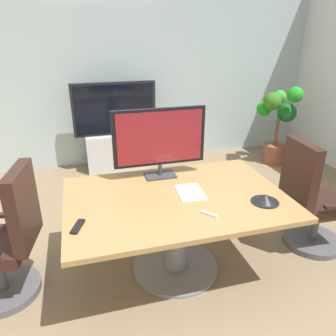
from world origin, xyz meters
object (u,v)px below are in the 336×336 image
Objects in this scene: office_chair_left at (7,246)px; conference_phone at (265,199)px; wall_display_unit at (117,141)px; potted_plant at (278,121)px; conference_table at (176,216)px; tv_monitor at (160,139)px; office_chair_right at (311,205)px; remote_control at (78,226)px.

conference_phone is at bearing 89.47° from office_chair_left.
wall_display_unit is 1.06× the size of potted_plant.
tv_monitor is at bearing 93.47° from conference_table.
wall_display_unit is (1.14, 2.38, -0.01)m from office_chair_left.
conference_phone is (1.98, -0.35, 0.30)m from office_chair_left.
conference_table is at bearing 92.72° from office_chair_right.
tv_monitor is 2.12m from wall_display_unit.
tv_monitor is at bearing -145.58° from potted_plant.
office_chair_right is 2.22m from potted_plant.
conference_table is 8.12× the size of conference_phone.
tv_monitor is 1.08m from remote_control.
wall_display_unit is 2.49m from potted_plant.
conference_phone is at bearing 114.56° from office_chair_right.
conference_table is 2.13× the size of tv_monitor.
office_chair_left reaches higher than remote_control.
tv_monitor is (-0.03, 0.43, 0.55)m from conference_table.
potted_plant is 2.78m from conference_phone.
potted_plant is at bearing 54.84° from conference_phone.
office_chair_right reaches higher than conference_table.
conference_table is 0.74m from conference_phone.
wall_display_unit is at bearing 169.52° from potted_plant.
office_chair_left is 1.30× the size of tv_monitor.
wall_display_unit is 7.71× the size of remote_control.
office_chair_right is 6.41× the size of remote_control.
conference_table is 0.85m from remote_control.
wall_display_unit is (-1.52, 2.46, -0.01)m from office_chair_right.
office_chair_left and office_chair_right have the same top height.
office_chair_left is 6.41× the size of remote_control.
potted_plant reaches higher than conference_table.
potted_plant is (2.44, -0.45, 0.25)m from wall_display_unit.
office_chair_left is at bearing -151.76° from potted_plant.
wall_display_unit reaches higher than office_chair_left.
office_chair_left is 2.04m from conference_phone.
potted_plant reaches higher than conference_phone.
tv_monitor reaches higher than office_chair_left.
wall_display_unit is (-0.19, 2.44, -0.10)m from conference_table.
tv_monitor is at bearing 63.32° from remote_control.
wall_display_unit is 2.87m from conference_phone.
tv_monitor is at bearing 115.04° from office_chair_left.
tv_monitor is at bearing -85.33° from wall_display_unit.
remote_control is (-2.12, -0.24, 0.28)m from office_chair_right.
conference_table is 1.64× the size of office_chair_right.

